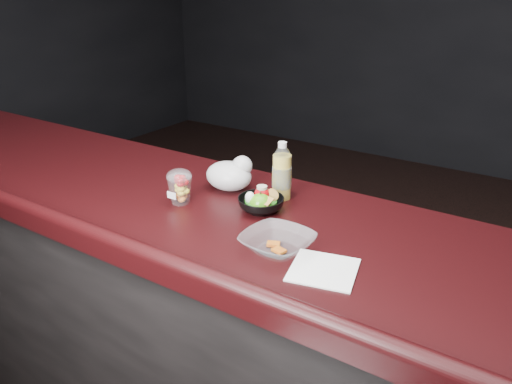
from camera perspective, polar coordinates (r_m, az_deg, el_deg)
counter at (r=1.79m, az=-0.37°, el=-17.80°), size 4.06×0.71×1.02m
lemonade_bottle at (r=1.61m, az=2.97°, el=1.95°), size 0.06×0.06×0.19m
fruit_cup at (r=1.60m, az=-8.72°, el=0.69°), size 0.08×0.08×0.11m
green_apple at (r=1.52m, az=0.50°, el=-1.33°), size 0.07×0.07×0.07m
plastic_bag at (r=1.69m, az=-2.93°, el=2.01°), size 0.16×0.13×0.12m
snack_bowl at (r=1.54m, az=0.54°, el=-1.25°), size 0.19×0.19×0.08m
takeout_bowl at (r=1.32m, az=2.46°, el=-5.83°), size 0.20×0.20×0.05m
paper_napkin at (r=1.26m, az=7.72°, el=-8.80°), size 0.19×0.19×0.00m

